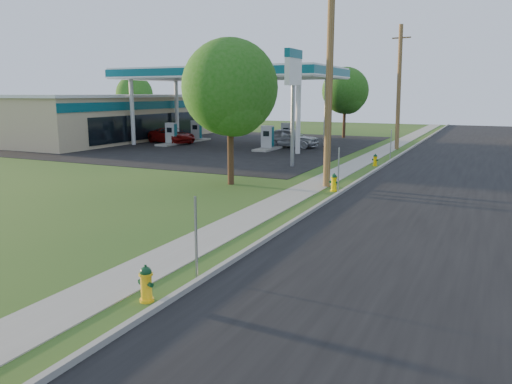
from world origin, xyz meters
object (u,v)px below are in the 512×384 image
Objects in this scene: tree_back at (135,96)px; car_red at (172,136)px; utility_pole_mid at (329,80)px; fuel_pump_ne at (267,141)px; fuel_pump_sw at (196,133)px; hydrant_far at (375,160)px; utility_pole_far at (399,87)px; fuel_pump_nw at (171,137)px; car_silver at (290,138)px; fuel_pump_se at (287,137)px; tree_verge at (231,91)px; hydrant_near at (146,284)px; price_pylon at (293,74)px; tree_lot at (346,92)px; hydrant_mid at (334,182)px.

tree_back is 16.15m from car_red.
fuel_pump_ne is (-8.90, 13.00, -4.23)m from utility_pole_mid.
fuel_pump_sw is 4.29× the size of hydrant_far.
utility_pole_far is 18.39m from fuel_pump_sw.
utility_pole_far is 2.97× the size of fuel_pump_nw.
hydrant_far is 11.58m from car_silver.
tree_verge reaches higher than fuel_pump_se.
hydrant_far is at bearing -86.81° from utility_pole_far.
hydrant_near is at bearing -87.57° from utility_pole_mid.
fuel_pump_ne is 10.74m from hydrant_far.
tree_verge is at bearing -46.69° from fuel_pump_nw.
car_red is (-18.81, 14.37, -4.27)m from utility_pole_mid.
fuel_pump_nw reaches higher than car_silver.
price_pylon is (14.00, -7.50, 4.71)m from fuel_pump_nw.
price_pylon is 9.19× the size of hydrant_far.
hydrant_near is at bearing -69.26° from tree_verge.
utility_pole_far reaches higher than price_pylon.
tree_verge is 1.49× the size of car_silver.
car_silver is at bearing 117.17° from utility_pole_mid.
tree_back is (-30.90, 6.51, -0.69)m from utility_pole_far.
tree_back is 1.38× the size of car_silver.
fuel_pump_sw is at bearing 180.00° from fuel_pump_se.
tree_back is at bearing 138.47° from fuel_pump_nw.
fuel_pump_nw is at bearing -130.40° from tree_lot.
fuel_pump_se is at bearing 33.39° from car_silver.
utility_pole_far reaches higher than tree_back.
hydrant_near is at bearing -80.11° from tree_lot.
fuel_pump_nw is 4.29× the size of hydrant_far.
utility_pole_mid reaches higher than hydrant_near.
hydrant_near is at bearing -59.49° from fuel_pump_sw.
fuel_pump_sw is at bearing -30.03° from tree_back.
tree_lot is 41.62m from hydrant_near.
hydrant_far is (7.06, -18.47, -4.08)m from tree_lot.
utility_pole_far reaches higher than fuel_pump_se.
fuel_pump_nw is 1.65m from car_red.
utility_pole_mid is 1.42× the size of tree_verge.
hydrant_far is (9.46, -5.07, -0.36)m from fuel_pump_ne.
fuel_pump_ne is 10.17m from price_pylon.
car_silver is (-8.65, 30.08, 0.39)m from hydrant_near.
tree_lot is at bearing 103.83° from utility_pole_mid.
price_pylon reaches higher than tree_back.
car_red is at bearing 132.57° from tree_verge.
fuel_pump_se is (0.00, 4.00, 0.00)m from fuel_pump_ne.
hydrant_near is 0.99× the size of hydrant_mid.
fuel_pump_ne is 0.65× the size of car_red.
utility_pole_mid is 27.19m from tree_lot.
fuel_pump_sw reaches higher than car_red.
hydrant_far is at bearing -69.08° from tree_lot.
utility_pole_far is at bearing 72.67° from price_pylon.
fuel_pump_nw is at bearing 133.31° from tree_verge.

